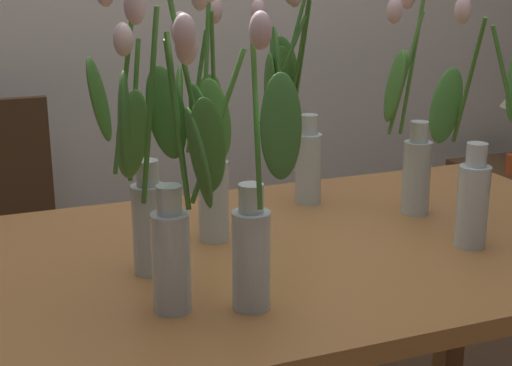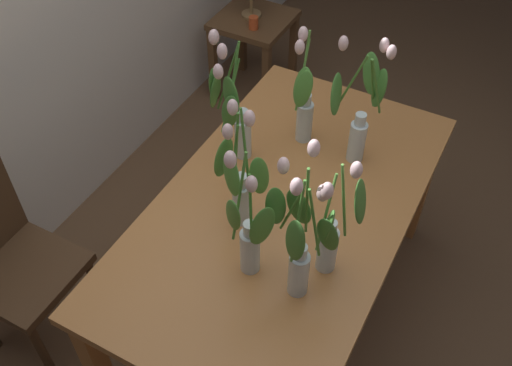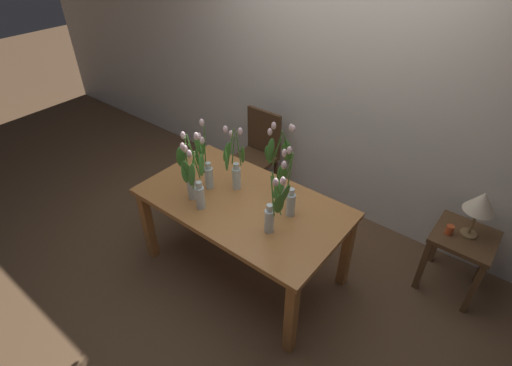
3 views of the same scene
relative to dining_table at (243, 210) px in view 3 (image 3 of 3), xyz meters
name	(u,v)px [view 3 (image 3 of 3)]	position (x,y,z in m)	size (l,w,h in m)	color
ground_plane	(244,267)	(0.00, 0.00, -0.65)	(18.00, 18.00, 0.00)	brown
room_wall_rear	(336,75)	(0.00, 1.31, 0.70)	(9.00, 0.10, 2.70)	silver
dining_table	(243,210)	(0.00, 0.00, 0.00)	(1.60, 0.90, 0.74)	#B7753D
tulip_vase_0	(288,193)	(0.35, 0.09, 0.27)	(0.14, 0.11, 0.55)	silver
tulip_vase_1	(280,165)	(0.14, 0.29, 0.33)	(0.18, 0.20, 0.58)	silver
tulip_vase_2	(192,173)	(-0.31, -0.20, 0.32)	(0.20, 0.23, 0.59)	silver
tulip_vase_3	(206,167)	(-0.34, -0.03, 0.27)	(0.16, 0.17, 0.58)	silver
tulip_vase_4	(274,209)	(0.39, -0.13, 0.30)	(0.20, 0.21, 0.53)	silver
tulip_vase_5	(235,166)	(-0.16, 0.10, 0.29)	(0.16, 0.23, 0.56)	silver
tulip_vase_6	(196,188)	(-0.21, -0.27, 0.27)	(0.19, 0.14, 0.52)	silver
dining_chair	(258,151)	(-0.59, 0.94, -0.12)	(0.40, 0.40, 0.93)	#4C331E
side_table	(461,247)	(1.44, 0.91, -0.22)	(0.44, 0.44, 0.55)	brown
table_lamp	(481,203)	(1.45, 0.93, 0.21)	(0.22, 0.22, 0.40)	olive
pillar_candle	(450,230)	(1.33, 0.85, -0.06)	(0.06, 0.06, 0.07)	#CC4C23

